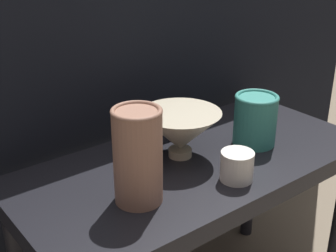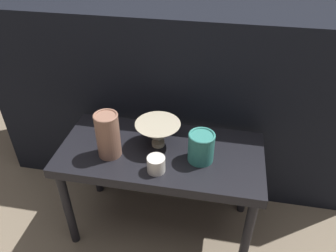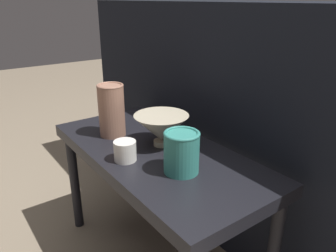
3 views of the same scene
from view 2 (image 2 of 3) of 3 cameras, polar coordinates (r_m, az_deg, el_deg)
The scene contains 7 objects.
ground_plane at distance 1.61m, azimuth -1.07°, elevation -16.63°, with size 8.00×8.00×0.00m, color #7F705B.
table at distance 1.32m, azimuth -1.26°, elevation -6.05°, with size 0.80×0.38×0.45m.
couch_backdrop at distance 1.68m, azimuth 2.08°, elevation 6.07°, with size 1.74×0.50×0.89m.
bowl at distance 1.27m, azimuth -1.76°, elevation -1.19°, with size 0.18×0.18×0.10m.
vase_textured_left at distance 1.23m, azimuth -10.43°, elevation -1.48°, with size 0.09×0.09×0.18m.
vase_colorful_right at distance 1.21m, azimuth 5.79°, elevation -3.59°, with size 0.10×0.10×0.12m.
cup at distance 1.18m, azimuth -2.08°, elevation -6.69°, with size 0.07×0.07×0.06m.
Camera 2 is at (0.21, -0.96, 1.27)m, focal length 35.00 mm.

